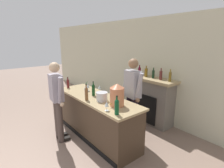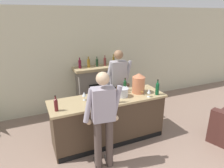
{
  "view_description": "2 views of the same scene",
  "coord_description": "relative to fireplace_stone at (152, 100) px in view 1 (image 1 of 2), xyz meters",
  "views": [
    {
      "loc": [
        3.01,
        0.8,
        2.18
      ],
      "look_at": [
        -0.02,
        3.25,
        1.18
      ],
      "focal_mm": 28.0,
      "sensor_mm": 36.0,
      "label": 1
    },
    {
      "loc": [
        -1.47,
        -0.59,
        2.55
      ],
      "look_at": [
        0.21,
        3.18,
        1.1
      ],
      "focal_mm": 32.0,
      "sensor_mm": 36.0,
      "label": 2
    }
  ],
  "objects": [
    {
      "name": "wine_glass_front_left",
      "position": [
        0.16,
        -1.44,
        0.45
      ],
      "size": [
        0.08,
        0.08,
        0.15
      ],
      "color": "silver",
      "rests_on": "bar_counter"
    },
    {
      "name": "potted_plant_corner",
      "position": [
        -2.78,
        -0.32,
        -0.32
      ],
      "size": [
        0.41,
        0.41,
        0.69
      ],
      "color": "#44483B",
      "rests_on": "ground_plane"
    },
    {
      "name": "wine_bottle_rose_blush",
      "position": [
        -0.41,
        -1.55,
        0.48
      ],
      "size": [
        0.07,
        0.07,
        0.32
      ],
      "color": "#103816",
      "rests_on": "bar_counter"
    },
    {
      "name": "wine_glass_back_row",
      "position": [
        -0.52,
        -1.31,
        0.47
      ],
      "size": [
        0.07,
        0.07,
        0.18
      ],
      "color": "silver",
      "rests_on": "bar_counter"
    },
    {
      "name": "wine_bottle_cabernet_heavy",
      "position": [
        -0.25,
        -1.82,
        0.49
      ],
      "size": [
        0.07,
        0.07,
        0.34
      ],
      "color": "brown",
      "rests_on": "bar_counter"
    },
    {
      "name": "person_customer",
      "position": [
        -0.71,
        -2.27,
        0.34
      ],
      "size": [
        0.66,
        0.34,
        1.74
      ],
      "color": "#4C3E39",
      "rests_on": "ground_plane"
    },
    {
      "name": "bar_counter",
      "position": [
        -0.32,
        -1.56,
        -0.14
      ],
      "size": [
        2.36,
        0.75,
        0.96
      ],
      "color": "#443324",
      "rests_on": "ground_plane"
    },
    {
      "name": "ice_bucket_steel",
      "position": [
        -0.02,
        -1.6,
        0.43
      ],
      "size": [
        0.24,
        0.24,
        0.18
      ],
      "color": "silver",
      "rests_on": "bar_counter"
    },
    {
      "name": "wine_bottle_burgundy_dark",
      "position": [
        0.18,
        -1.32,
        0.47
      ],
      "size": [
        0.07,
        0.07,
        0.28
      ],
      "color": "#164321",
      "rests_on": "bar_counter"
    },
    {
      "name": "person_bartender",
      "position": [
        0.19,
        -0.95,
        0.37
      ],
      "size": [
        0.65,
        0.34,
        1.8
      ],
      "color": "#271A28",
      "rests_on": "ground_plane"
    },
    {
      "name": "wall_back_panel",
      "position": [
        -0.28,
        0.26,
        0.75
      ],
      "size": [
        12.0,
        0.07,
        2.75
      ],
      "color": "beige",
      "rests_on": "ground_plane"
    },
    {
      "name": "wine_glass_mid_counter",
      "position": [
        -0.79,
        -1.46,
        0.46
      ],
      "size": [
        0.08,
        0.08,
        0.18
      ],
      "color": "silver",
      "rests_on": "bar_counter"
    },
    {
      "name": "wine_glass_front_right",
      "position": [
        0.45,
        -1.84,
        0.46
      ],
      "size": [
        0.07,
        0.07,
        0.17
      ],
      "color": "silver",
      "rests_on": "bar_counter"
    },
    {
      "name": "wine_bottle_merlot_tall",
      "position": [
        -1.36,
        -1.71,
        0.47
      ],
      "size": [
        0.07,
        0.07,
        0.29
      ],
      "color": "#57191B",
      "rests_on": "bar_counter"
    },
    {
      "name": "wine_glass_near_bucket",
      "position": [
        -0.68,
        -1.59,
        0.47
      ],
      "size": [
        0.08,
        0.08,
        0.18
      ],
      "color": "silver",
      "rests_on": "bar_counter"
    },
    {
      "name": "wine_bottle_chardonnay_pale",
      "position": [
        0.68,
        -1.8,
        0.49
      ],
      "size": [
        0.08,
        0.08,
        0.33
      ],
      "color": "#0E4925",
      "rests_on": "bar_counter"
    },
    {
      "name": "copper_dispenser",
      "position": [
        0.38,
        -1.54,
        0.55
      ],
      "size": [
        0.27,
        0.31,
        0.43
      ],
      "color": "#C5724C",
      "rests_on": "bar_counter"
    },
    {
      "name": "fireplace_stone",
      "position": [
        0.0,
        0.0,
        0.0
      ],
      "size": [
        1.27,
        0.52,
        1.51
      ],
      "color": "slate",
      "rests_on": "ground_plane"
    }
  ]
}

